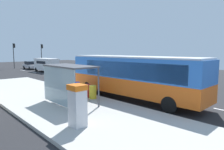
# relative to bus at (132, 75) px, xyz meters

# --- Properties ---
(ground_plane) EXTENTS (56.00, 92.00, 0.04)m
(ground_plane) POSITION_rel_bus_xyz_m (1.71, 13.78, -1.86)
(ground_plane) COLOR #262628
(sidewalk_platform) EXTENTS (6.20, 30.00, 0.18)m
(sidewalk_platform) POSITION_rel_bus_xyz_m (-4.69, 1.78, -1.75)
(sidewalk_platform) COLOR beige
(sidewalk_platform) RESTS_ON ground
(lane_stripe_seg_1) EXTENTS (0.16, 2.20, 0.01)m
(lane_stripe_seg_1) POSITION_rel_bus_xyz_m (1.96, -1.22, -1.84)
(lane_stripe_seg_1) COLOR silver
(lane_stripe_seg_1) RESTS_ON ground
(lane_stripe_seg_2) EXTENTS (0.16, 2.20, 0.01)m
(lane_stripe_seg_2) POSITION_rel_bus_xyz_m (1.96, 3.78, -1.84)
(lane_stripe_seg_2) COLOR silver
(lane_stripe_seg_2) RESTS_ON ground
(lane_stripe_seg_3) EXTENTS (0.16, 2.20, 0.01)m
(lane_stripe_seg_3) POSITION_rel_bus_xyz_m (1.96, 8.78, -1.84)
(lane_stripe_seg_3) COLOR silver
(lane_stripe_seg_3) RESTS_ON ground
(lane_stripe_seg_4) EXTENTS (0.16, 2.20, 0.01)m
(lane_stripe_seg_4) POSITION_rel_bus_xyz_m (1.96, 13.78, -1.84)
(lane_stripe_seg_4) COLOR silver
(lane_stripe_seg_4) RESTS_ON ground
(lane_stripe_seg_5) EXTENTS (0.16, 2.20, 0.01)m
(lane_stripe_seg_5) POSITION_rel_bus_xyz_m (1.96, 18.78, -1.84)
(lane_stripe_seg_5) COLOR silver
(lane_stripe_seg_5) RESTS_ON ground
(lane_stripe_seg_6) EXTENTS (0.16, 2.20, 0.01)m
(lane_stripe_seg_6) POSITION_rel_bus_xyz_m (1.96, 23.78, -1.84)
(lane_stripe_seg_6) COLOR silver
(lane_stripe_seg_6) RESTS_ON ground
(lane_stripe_seg_7) EXTENTS (0.16, 2.20, 0.01)m
(lane_stripe_seg_7) POSITION_rel_bus_xyz_m (1.96, 28.78, -1.84)
(lane_stripe_seg_7) COLOR silver
(lane_stripe_seg_7) RESTS_ON ground
(bus) EXTENTS (2.91, 11.09, 3.21)m
(bus) POSITION_rel_bus_xyz_m (0.00, 0.00, 0.00)
(bus) COLOR orange
(bus) RESTS_ON ground
(white_van) EXTENTS (2.24, 5.29, 2.30)m
(white_van) POSITION_rel_bus_xyz_m (3.91, 22.88, -0.50)
(white_van) COLOR white
(white_van) RESTS_ON ground
(sedan_near) EXTENTS (1.89, 4.42, 1.52)m
(sedan_near) POSITION_rel_bus_xyz_m (4.01, 30.08, -1.05)
(sedan_near) COLOR #B7B7BC
(sedan_near) RESTS_ON ground
(ticket_machine) EXTENTS (0.66, 0.76, 1.94)m
(ticket_machine) POSITION_rel_bus_xyz_m (-6.29, -2.31, -0.67)
(ticket_machine) COLOR silver
(ticket_machine) RESTS_ON sidewalk_platform
(recycling_bin_yellow) EXTENTS (0.52, 0.52, 0.95)m
(recycling_bin_yellow) POSITION_rel_bus_xyz_m (-2.49, 1.56, -1.19)
(recycling_bin_yellow) COLOR yellow
(recycling_bin_yellow) RESTS_ON sidewalk_platform
(recycling_bin_red) EXTENTS (0.52, 0.52, 0.95)m
(recycling_bin_red) POSITION_rel_bus_xyz_m (-2.49, 2.26, -1.19)
(recycling_bin_red) COLOR red
(recycling_bin_red) RESTS_ON sidewalk_platform
(recycling_bin_orange) EXTENTS (0.52, 0.52, 0.95)m
(recycling_bin_orange) POSITION_rel_bus_xyz_m (-2.49, 2.96, -1.19)
(recycling_bin_orange) COLOR orange
(recycling_bin_orange) RESTS_ON sidewalk_platform
(recycling_bin_blue) EXTENTS (0.52, 0.52, 0.95)m
(recycling_bin_blue) POSITION_rel_bus_xyz_m (-2.49, 3.66, -1.19)
(recycling_bin_blue) COLOR blue
(recycling_bin_blue) RESTS_ON sidewalk_platform
(traffic_light_near_side) EXTENTS (0.49, 0.28, 5.00)m
(traffic_light_near_side) POSITION_rel_bus_xyz_m (7.21, 32.07, 1.48)
(traffic_light_near_side) COLOR #2D2D2D
(traffic_light_near_side) RESTS_ON ground
(traffic_light_median) EXTENTS (0.49, 0.28, 5.10)m
(traffic_light_median) POSITION_rel_bus_xyz_m (2.11, 33.67, 1.54)
(traffic_light_median) COLOR #2D2D2D
(traffic_light_median) RESTS_ON ground
(bus_shelter) EXTENTS (1.80, 4.00, 2.50)m
(bus_shelter) POSITION_rel_bus_xyz_m (-4.70, 1.49, 0.25)
(bus_shelter) COLOR #4C4C51
(bus_shelter) RESTS_ON sidewalk_platform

